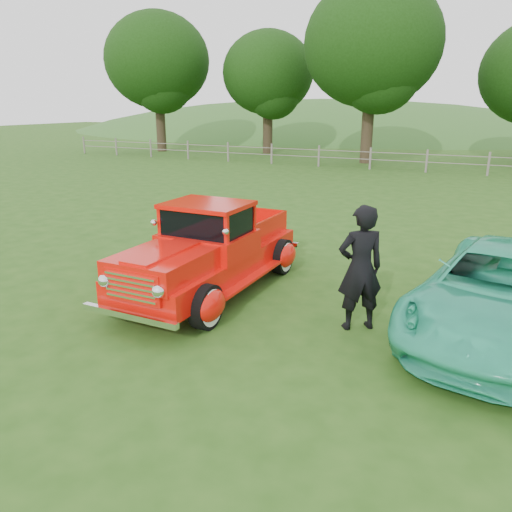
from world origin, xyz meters
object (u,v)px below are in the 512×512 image
at_px(tree_mid_west, 268,73).
at_px(teal_sedan, 505,293).
at_px(tree_near_west, 373,44).
at_px(tree_far_west, 157,61).
at_px(red_pickup, 210,252).
at_px(man, 360,268).

xyz_separation_m(tree_mid_west, teal_sedan, (15.81, -25.73, -4.84)).
relative_size(tree_near_west, teal_sedan, 2.04).
xyz_separation_m(tree_far_west, tree_near_west, (16.00, -1.00, 0.31)).
bearing_deg(tree_mid_west, tree_near_west, -20.56).
relative_size(tree_far_west, red_pickup, 1.99).
bearing_deg(teal_sedan, tree_far_west, 144.57).
distance_m(tree_far_west, tree_near_west, 16.03).
xyz_separation_m(tree_far_west, tree_mid_west, (8.00, 2.00, -0.94)).
bearing_deg(teal_sedan, man, -151.53).
height_order(red_pickup, man, man).
xyz_separation_m(tree_near_west, teal_sedan, (7.81, -22.73, -6.09)).
xyz_separation_m(tree_near_west, red_pickup, (2.64, -23.04, -6.00)).
distance_m(tree_near_west, red_pickup, 23.96).
bearing_deg(man, tree_far_west, -84.59).
bearing_deg(teal_sedan, tree_mid_west, 131.04).
bearing_deg(tree_near_west, tree_far_west, 176.42).
bearing_deg(tree_mid_west, red_pickup, -67.77).
height_order(red_pickup, teal_sedan, red_pickup).
bearing_deg(man, tree_near_west, -112.52).
xyz_separation_m(tree_mid_west, tree_near_west, (8.00, -3.00, 1.25)).
distance_m(teal_sedan, man, 2.28).
relative_size(tree_mid_west, red_pickup, 1.69).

